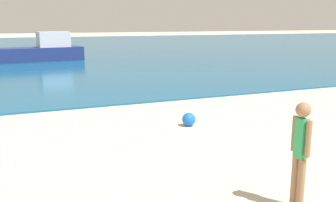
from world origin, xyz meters
name	(u,v)px	position (x,y,z in m)	size (l,w,h in m)	color
water	(40,48)	(0.00, 41.73, 0.03)	(160.00, 60.00, 0.06)	#14567F
person_standing	(300,150)	(0.87, 4.04, 0.90)	(0.21, 0.36, 1.58)	#936B4C
boat_near	(42,51)	(-0.87, 27.33, 0.74)	(6.00, 2.58, 1.98)	navy
beach_ball	(189,119)	(1.35, 8.66, 0.18)	(0.35, 0.35, 0.35)	blue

